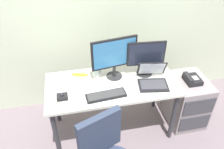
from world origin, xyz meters
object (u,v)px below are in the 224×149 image
paper_notepad (59,81)px  banana (80,74)px  file_cabinet (186,101)px  monitor_side (146,56)px  desk_phone (192,79)px  trackball_mouse (62,97)px  keyboard (106,95)px  monitor_main (114,55)px  coffee_mug (97,73)px  laptop (153,79)px

paper_notepad → banana: (0.24, 0.05, 0.01)m
file_cabinet → monitor_side: size_ratio=1.48×
desk_phone → trackball_mouse: size_ratio=1.82×
keyboard → monitor_main: bearing=63.7°
monitor_side → coffee_mug: monitor_side is taller
desk_phone → banana: bearing=168.5°
trackball_mouse → coffee_mug: coffee_mug is taller
monitor_side → banana: monitor_side is taller
file_cabinet → coffee_mug: coffee_mug is taller
file_cabinet → keyboard: keyboard is taller
monitor_main → trackball_mouse: bearing=-156.8°
desk_phone → trackball_mouse: trackball_mouse is taller
monitor_main → monitor_side: bearing=-2.6°
file_cabinet → paper_notepad: paper_notepad is taller
trackball_mouse → keyboard: bearing=-7.6°
desk_phone → trackball_mouse: 1.48m
laptop → trackball_mouse: laptop is taller
desk_phone → paper_notepad: (-1.50, 0.21, 0.06)m
file_cabinet → desk_phone: desk_phone is taller
monitor_main → coffee_mug: bearing=169.5°
coffee_mug → banana: size_ratio=0.56×
trackball_mouse → banana: (0.21, 0.35, -0.00)m
banana → keyboard: bearing=-60.6°
keyboard → laptop: 0.55m
laptop → coffee_mug: bearing=158.1°
trackball_mouse → paper_notepad: 0.30m
monitor_main → trackball_mouse: monitor_main is taller
desk_phone → monitor_main: size_ratio=0.39×
file_cabinet → banana: size_ratio=3.31×
coffee_mug → keyboard: bearing=-83.0°
trackball_mouse → file_cabinet: bearing=4.0°
monitor_side → paper_notepad: 1.00m
desk_phone → monitor_main: (-0.89, 0.16, 0.34)m
desk_phone → keyboard: size_ratio=0.48×
file_cabinet → keyboard: (-1.05, -0.16, 0.42)m
keyboard → trackball_mouse: size_ratio=3.81×
banana → laptop: bearing=-20.9°
monitor_main → paper_notepad: bearing=176.1°
desk_phone → file_cabinet: bearing=63.2°
monitor_main → monitor_side: 0.35m
banana → trackball_mouse: bearing=-121.0°
keyboard → banana: bearing=119.4°
banana → desk_phone: bearing=-11.5°
monitor_side → coffee_mug: size_ratio=4.00×
trackball_mouse → paper_notepad: size_ratio=0.53×
monitor_side → paper_notepad: bearing=176.6°
desk_phone → keyboard: 1.05m
file_cabinet → trackball_mouse: 1.55m
keyboard → banana: (-0.23, 0.40, 0.01)m
desk_phone → coffee_mug: (-1.08, 0.20, 0.11)m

